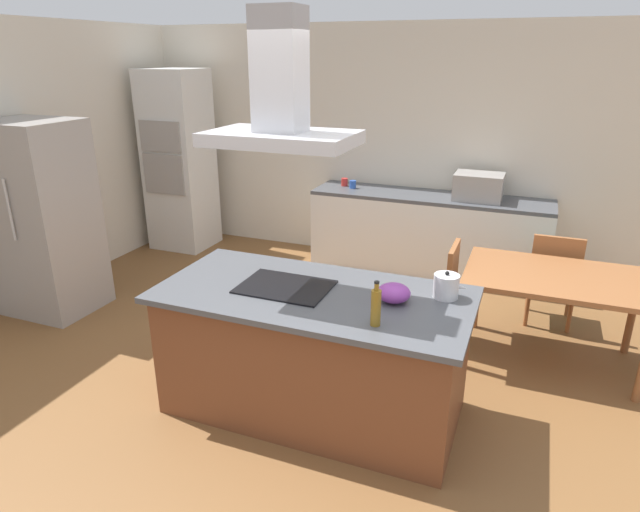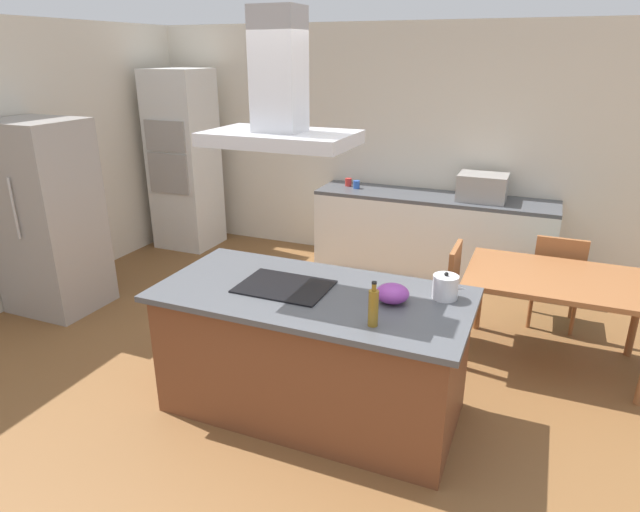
{
  "view_description": "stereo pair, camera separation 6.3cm",
  "coord_description": "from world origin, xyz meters",
  "views": [
    {
      "loc": [
        1.25,
        -3.03,
        2.38
      ],
      "look_at": [
        -0.11,
        0.4,
        1.0
      ],
      "focal_mm": 30.69,
      "sensor_mm": 36.0,
      "label": 1
    },
    {
      "loc": [
        1.31,
        -3.01,
        2.38
      ],
      "look_at": [
        -0.11,
        0.4,
        1.0
      ],
      "focal_mm": 30.69,
      "sensor_mm": 36.0,
      "label": 2
    }
  ],
  "objects": [
    {
      "name": "range_hood",
      "position": [
        -0.2,
        0.0,
        2.1
      ],
      "size": [
        0.9,
        0.55,
        0.78
      ],
      "color": "#ADADB2"
    },
    {
      "name": "mixing_bowl",
      "position": [
        0.53,
        0.06,
        0.96
      ],
      "size": [
        0.21,
        0.21,
        0.12
      ],
      "primitive_type": "ellipsoid",
      "color": "purple",
      "rests_on": "kitchen_island"
    },
    {
      "name": "ground",
      "position": [
        0.0,
        1.5,
        0.0
      ],
      "size": [
        16.0,
        16.0,
        0.0
      ],
      "primitive_type": "plane",
      "color": "brown"
    },
    {
      "name": "wall_oven_stack",
      "position": [
        -2.9,
        2.65,
        1.1
      ],
      "size": [
        0.7,
        0.66,
        2.2
      ],
      "color": "silver",
      "rests_on": "ground"
    },
    {
      "name": "dining_table",
      "position": [
        1.53,
        1.31,
        0.67
      ],
      "size": [
        1.4,
        0.9,
        0.75
      ],
      "color": "#995B33",
      "rests_on": "ground"
    },
    {
      "name": "back_counter",
      "position": [
        0.21,
        2.88,
        0.45
      ],
      "size": [
        2.61,
        0.62,
        0.9
      ],
      "color": "silver",
      "rests_on": "ground"
    },
    {
      "name": "coffee_mug_blue",
      "position": [
        -0.69,
        2.88,
        0.95
      ],
      "size": [
        0.08,
        0.08,
        0.09
      ],
      "primitive_type": "cylinder",
      "color": "#2D56B2",
      "rests_on": "back_counter"
    },
    {
      "name": "coffee_mug_red",
      "position": [
        -0.82,
        2.96,
        0.95
      ],
      "size": [
        0.08,
        0.08,
        0.09
      ],
      "primitive_type": "cylinder",
      "color": "red",
      "rests_on": "back_counter"
    },
    {
      "name": "countertop_microwave",
      "position": [
        0.72,
        2.88,
        1.04
      ],
      "size": [
        0.5,
        0.38,
        0.28
      ],
      "primitive_type": "cube",
      "color": "#9E9993",
      "rests_on": "back_counter"
    },
    {
      "name": "tea_kettle",
      "position": [
        0.82,
        0.24,
        0.98
      ],
      "size": [
        0.21,
        0.16,
        0.18
      ],
      "color": "silver",
      "rests_on": "kitchen_island"
    },
    {
      "name": "olive_oil_bottle",
      "position": [
        0.51,
        -0.29,
        1.02
      ],
      "size": [
        0.06,
        0.06,
        0.27
      ],
      "color": "olive",
      "rests_on": "kitchen_island"
    },
    {
      "name": "chair_at_left_end",
      "position": [
        0.62,
        1.31,
        0.51
      ],
      "size": [
        0.42,
        0.42,
        0.89
      ],
      "color": "teal",
      "rests_on": "ground"
    },
    {
      "name": "chair_facing_back_wall",
      "position": [
        1.53,
        1.97,
        0.51
      ],
      "size": [
        0.42,
        0.42,
        0.89
      ],
      "color": "teal",
      "rests_on": "ground"
    },
    {
      "name": "refrigerator",
      "position": [
        -2.98,
        0.58,
        0.91
      ],
      "size": [
        0.8,
        0.73,
        1.82
      ],
      "color": "#9E9993",
      "rests_on": "ground"
    },
    {
      "name": "cooktop",
      "position": [
        -0.2,
        0.0,
        0.91
      ],
      "size": [
        0.6,
        0.44,
        0.01
      ],
      "primitive_type": "cube",
      "color": "black",
      "rests_on": "kitchen_island"
    },
    {
      "name": "kitchen_island",
      "position": [
        0.0,
        0.0,
        0.45
      ],
      "size": [
        2.07,
        1.01,
        0.9
      ],
      "color": "brown",
      "rests_on": "ground"
    },
    {
      "name": "wall_left",
      "position": [
        -3.45,
        1.0,
        1.35
      ],
      "size": [
        0.1,
        8.8,
        2.7
      ],
      "primitive_type": "cube",
      "color": "beige",
      "rests_on": "ground"
    },
    {
      "name": "wall_back",
      "position": [
        0.0,
        3.25,
        1.35
      ],
      "size": [
        7.2,
        0.1,
        2.7
      ],
      "primitive_type": "cube",
      "color": "beige",
      "rests_on": "ground"
    }
  ]
}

